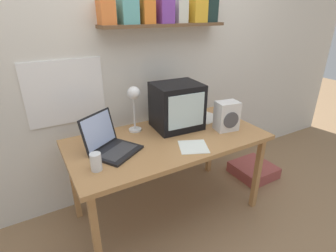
{
  "coord_description": "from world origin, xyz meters",
  "views": [
    {
      "loc": [
        -0.91,
        -1.58,
        1.63
      ],
      "look_at": [
        0.0,
        0.0,
        0.82
      ],
      "focal_mm": 28.0,
      "sensor_mm": 36.0,
      "label": 1
    }
  ],
  "objects_px": {
    "crt_monitor": "(177,106)",
    "desk_lamp": "(134,99)",
    "laptop": "(109,142)",
    "loose_paper_near_monitor": "(207,118)",
    "space_heater": "(227,116)",
    "floor_cushion": "(253,170)",
    "juice_glass": "(96,163)",
    "corner_desk": "(168,145)",
    "loose_paper_near_laptop": "(193,147)"
  },
  "relations": [
    {
      "from": "crt_monitor",
      "to": "juice_glass",
      "type": "height_order",
      "value": "crt_monitor"
    },
    {
      "from": "loose_paper_near_laptop",
      "to": "floor_cushion",
      "type": "bearing_deg",
      "value": 13.8
    },
    {
      "from": "juice_glass",
      "to": "loose_paper_near_monitor",
      "type": "bearing_deg",
      "value": 16.91
    },
    {
      "from": "corner_desk",
      "to": "juice_glass",
      "type": "xyz_separation_m",
      "value": [
        -0.61,
        -0.17,
        0.11
      ]
    },
    {
      "from": "juice_glass",
      "to": "laptop",
      "type": "bearing_deg",
      "value": 52.96
    },
    {
      "from": "corner_desk",
      "to": "crt_monitor",
      "type": "distance_m",
      "value": 0.33
    },
    {
      "from": "crt_monitor",
      "to": "loose_paper_near_laptop",
      "type": "bearing_deg",
      "value": -98.42
    },
    {
      "from": "floor_cushion",
      "to": "desk_lamp",
      "type": "bearing_deg",
      "value": 171.54
    },
    {
      "from": "crt_monitor",
      "to": "floor_cushion",
      "type": "bearing_deg",
      "value": -3.64
    },
    {
      "from": "laptop",
      "to": "space_heater",
      "type": "bearing_deg",
      "value": -39.5
    },
    {
      "from": "laptop",
      "to": "space_heater",
      "type": "relative_size",
      "value": 1.74
    },
    {
      "from": "corner_desk",
      "to": "loose_paper_near_monitor",
      "type": "bearing_deg",
      "value": 18.77
    },
    {
      "from": "laptop",
      "to": "floor_cushion",
      "type": "bearing_deg",
      "value": -31.87
    },
    {
      "from": "laptop",
      "to": "juice_glass",
      "type": "distance_m",
      "value": 0.25
    },
    {
      "from": "juice_glass",
      "to": "floor_cushion",
      "type": "height_order",
      "value": "juice_glass"
    },
    {
      "from": "desk_lamp",
      "to": "loose_paper_near_monitor",
      "type": "relative_size",
      "value": 1.43
    },
    {
      "from": "juice_glass",
      "to": "space_heater",
      "type": "height_order",
      "value": "space_heater"
    },
    {
      "from": "juice_glass",
      "to": "space_heater",
      "type": "relative_size",
      "value": 0.48
    },
    {
      "from": "corner_desk",
      "to": "loose_paper_near_laptop",
      "type": "height_order",
      "value": "loose_paper_near_laptop"
    },
    {
      "from": "loose_paper_near_laptop",
      "to": "floor_cushion",
      "type": "relative_size",
      "value": 0.68
    },
    {
      "from": "crt_monitor",
      "to": "floor_cushion",
      "type": "distance_m",
      "value": 1.24
    },
    {
      "from": "laptop",
      "to": "loose_paper_near_monitor",
      "type": "xyz_separation_m",
      "value": [
        0.98,
        0.15,
        -0.06
      ]
    },
    {
      "from": "laptop",
      "to": "loose_paper_near_monitor",
      "type": "height_order",
      "value": "laptop"
    },
    {
      "from": "corner_desk",
      "to": "juice_glass",
      "type": "bearing_deg",
      "value": -164.71
    },
    {
      "from": "loose_paper_near_laptop",
      "to": "floor_cushion",
      "type": "height_order",
      "value": "loose_paper_near_laptop"
    },
    {
      "from": "desk_lamp",
      "to": "space_heater",
      "type": "xyz_separation_m",
      "value": [
        0.67,
        -0.31,
        -0.16
      ]
    },
    {
      "from": "laptop",
      "to": "corner_desk",
      "type": "bearing_deg",
      "value": -35.25
    },
    {
      "from": "desk_lamp",
      "to": "space_heater",
      "type": "height_order",
      "value": "desk_lamp"
    },
    {
      "from": "desk_lamp",
      "to": "juice_glass",
      "type": "xyz_separation_m",
      "value": [
        -0.42,
        -0.37,
        -0.23
      ]
    },
    {
      "from": "crt_monitor",
      "to": "laptop",
      "type": "height_order",
      "value": "crt_monitor"
    },
    {
      "from": "space_heater",
      "to": "floor_cushion",
      "type": "distance_m",
      "value": 0.98
    },
    {
      "from": "desk_lamp",
      "to": "loose_paper_near_laptop",
      "type": "height_order",
      "value": "desk_lamp"
    },
    {
      "from": "corner_desk",
      "to": "crt_monitor",
      "type": "xyz_separation_m",
      "value": [
        0.17,
        0.14,
        0.25
      ]
    },
    {
      "from": "desk_lamp",
      "to": "loose_paper_near_laptop",
      "type": "bearing_deg",
      "value": -40.55
    },
    {
      "from": "juice_glass",
      "to": "loose_paper_near_laptop",
      "type": "distance_m",
      "value": 0.69
    },
    {
      "from": "desk_lamp",
      "to": "corner_desk",
      "type": "bearing_deg",
      "value": -31.06
    },
    {
      "from": "juice_glass",
      "to": "space_heater",
      "type": "xyz_separation_m",
      "value": [
        1.1,
        0.06,
        0.07
      ]
    },
    {
      "from": "crt_monitor",
      "to": "loose_paper_near_monitor",
      "type": "xyz_separation_m",
      "value": [
        0.35,
        0.03,
        -0.19
      ]
    },
    {
      "from": "corner_desk",
      "to": "juice_glass",
      "type": "height_order",
      "value": "juice_glass"
    },
    {
      "from": "laptop",
      "to": "crt_monitor",
      "type": "bearing_deg",
      "value": -21.31
    },
    {
      "from": "corner_desk",
      "to": "desk_lamp",
      "type": "distance_m",
      "value": 0.44
    },
    {
      "from": "floor_cushion",
      "to": "juice_glass",
      "type": "bearing_deg",
      "value": -173.67
    },
    {
      "from": "crt_monitor",
      "to": "desk_lamp",
      "type": "height_order",
      "value": "desk_lamp"
    },
    {
      "from": "laptop",
      "to": "juice_glass",
      "type": "height_order",
      "value": "laptop"
    },
    {
      "from": "loose_paper_near_monitor",
      "to": "loose_paper_near_laptop",
      "type": "relative_size",
      "value": 1.01
    },
    {
      "from": "corner_desk",
      "to": "space_heater",
      "type": "height_order",
      "value": "space_heater"
    },
    {
      "from": "desk_lamp",
      "to": "floor_cushion",
      "type": "relative_size",
      "value": 0.98
    },
    {
      "from": "space_heater",
      "to": "crt_monitor",
      "type": "bearing_deg",
      "value": 152.37
    },
    {
      "from": "crt_monitor",
      "to": "juice_glass",
      "type": "xyz_separation_m",
      "value": [
        -0.77,
        -0.31,
        -0.14
      ]
    },
    {
      "from": "crt_monitor",
      "to": "desk_lamp",
      "type": "bearing_deg",
      "value": 173.65
    }
  ]
}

